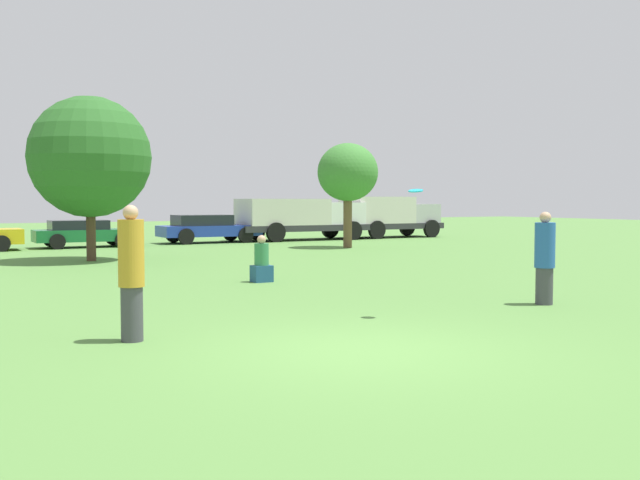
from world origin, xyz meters
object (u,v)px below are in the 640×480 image
at_px(person_catcher, 545,258).
at_px(parked_car_blue, 207,228).
at_px(tree_1, 90,157).
at_px(frisbee, 416,191).
at_px(delivery_truck_silver, 388,215).
at_px(person_thrower, 131,273).
at_px(tree_2, 348,173).
at_px(parked_car_green, 84,233).
at_px(bystander_sitting, 262,263).
at_px(delivery_truck_white, 300,216).

bearing_deg(person_catcher, parked_car_blue, -92.84).
height_order(tree_1, parked_car_blue, tree_1).
height_order(frisbee, delivery_truck_silver, delivery_truck_silver).
height_order(person_thrower, tree_2, tree_2).
distance_m(frisbee, tree_2, 18.10).
bearing_deg(person_thrower, person_catcher, -0.00).
xyz_separation_m(person_thrower, parked_car_green, (3.79, 21.17, -0.34)).
height_order(frisbee, bystander_sitting, frisbee).
bearing_deg(delivery_truck_silver, tree_1, -154.32).
xyz_separation_m(tree_1, delivery_truck_white, (11.69, 7.74, -2.13)).
relative_size(person_thrower, parked_car_blue, 0.41).
bearing_deg(delivery_truck_white, bystander_sitting, -119.74).
distance_m(frisbee, parked_car_green, 21.51).
height_order(person_catcher, frisbee, frisbee).
relative_size(bystander_sitting, delivery_truck_silver, 0.20).
relative_size(person_catcher, tree_2, 0.40).
distance_m(person_catcher, delivery_truck_silver, 25.02).
height_order(bystander_sitting, tree_2, tree_2).
height_order(person_thrower, tree_1, tree_1).
xyz_separation_m(person_thrower, delivery_truck_silver, (19.51, 21.75, 0.27)).
height_order(tree_2, parked_car_green, tree_2).
xyz_separation_m(person_catcher, delivery_truck_silver, (11.90, 22.00, 0.35)).
xyz_separation_m(frisbee, delivery_truck_white, (9.59, 22.00, -0.91)).
distance_m(tree_1, tree_2, 10.81).
distance_m(frisbee, delivery_truck_white, 24.01).
distance_m(tree_1, delivery_truck_white, 14.18).
distance_m(bystander_sitting, tree_1, 8.96).
height_order(parked_car_blue, delivery_truck_silver, delivery_truck_silver).
distance_m(person_thrower, bystander_sitting, 7.43).
xyz_separation_m(bystander_sitting, parked_car_blue, (4.75, 16.01, 0.24)).
height_order(frisbee, tree_2, tree_2).
bearing_deg(person_catcher, delivery_truck_white, -104.85).
bearing_deg(delivery_truck_white, frisbee, -112.43).
bearing_deg(delivery_truck_white, person_thrower, -122.03).
xyz_separation_m(tree_2, delivery_truck_silver, (6.32, 6.12, -1.85)).
xyz_separation_m(parked_car_blue, delivery_truck_white, (4.79, -0.05, 0.49)).
relative_size(parked_car_green, delivery_truck_silver, 0.75).
bearing_deg(person_catcher, delivery_truck_silver, -116.58).
height_order(bystander_sitting, delivery_truck_silver, delivery_truck_silver).
height_order(tree_1, parked_car_green, tree_1).
relative_size(delivery_truck_white, delivery_truck_silver, 1.22).
relative_size(frisbee, delivery_truck_silver, 0.04).
height_order(bystander_sitting, parked_car_green, parked_car_green).
distance_m(tree_2, delivery_truck_white, 6.45).
distance_m(bystander_sitting, parked_car_blue, 16.70).
distance_m(person_catcher, tree_2, 16.98).
height_order(frisbee, tree_1, tree_1).
xyz_separation_m(frisbee, tree_1, (-2.10, 14.26, 1.23)).
relative_size(bystander_sitting, tree_1, 0.21).
distance_m(bystander_sitting, delivery_truck_silver, 21.84).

